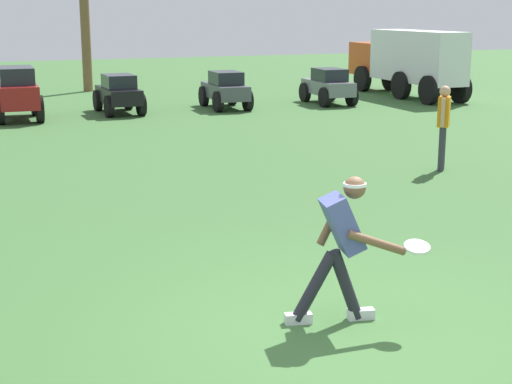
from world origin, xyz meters
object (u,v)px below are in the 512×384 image
(parked_car_slot_d, at_px, (17,92))
(parked_car_slot_f, at_px, (225,89))
(frisbee_in_flight, at_px, (417,247))
(parked_car_slot_g, at_px, (328,86))
(frisbee_thrower, at_px, (341,241))
(box_truck, at_px, (408,60))
(teammate_near_sideline, at_px, (444,120))
(parked_car_slot_e, at_px, (119,93))

(parked_car_slot_d, xyz_separation_m, parked_car_slot_f, (5.96, 0.15, -0.18))
(frisbee_in_flight, xyz_separation_m, parked_car_slot_g, (7.35, 15.87, -0.20))
(frisbee_in_flight, bearing_deg, frisbee_thrower, 151.16)
(parked_car_slot_g, relative_size, box_truck, 0.38)
(teammate_near_sideline, height_order, parked_car_slot_e, teammate_near_sideline)
(frisbee_thrower, distance_m, parked_car_slot_d, 15.61)
(frisbee_thrower, bearing_deg, box_truck, 55.19)
(teammate_near_sideline, xyz_separation_m, parked_car_slot_f, (-0.52, 10.09, -0.38))
(parked_car_slot_e, height_order, parked_car_slot_f, same)
(parked_car_slot_e, bearing_deg, parked_car_slot_g, -2.43)
(parked_car_slot_e, relative_size, box_truck, 0.37)
(box_truck, bearing_deg, frisbee_in_flight, -122.79)
(frisbee_thrower, xyz_separation_m, teammate_near_sideline, (5.14, 5.60, 0.14))
(parked_car_slot_f, bearing_deg, parked_car_slot_e, 177.87)
(teammate_near_sideline, height_order, parked_car_slot_g, teammate_near_sideline)
(teammate_near_sideline, bearing_deg, parked_car_slot_d, 123.10)
(parked_car_slot_f, bearing_deg, parked_car_slot_d, -178.60)
(box_truck, bearing_deg, teammate_near_sideline, -120.09)
(parked_car_slot_d, xyz_separation_m, parked_car_slot_g, (9.32, -0.01, -0.18))
(frisbee_thrower, bearing_deg, parked_car_slot_g, 62.84)
(teammate_near_sideline, height_order, parked_car_slot_d, teammate_near_sideline)
(parked_car_slot_e, xyz_separation_m, box_truck, (9.93, 0.55, 0.67))
(frisbee_thrower, bearing_deg, teammate_near_sideline, 47.44)
(frisbee_in_flight, bearing_deg, parked_car_slot_g, 65.14)
(frisbee_thrower, relative_size, teammate_near_sideline, 0.91)
(teammate_near_sideline, distance_m, parked_car_slot_d, 11.88)
(parked_car_slot_d, bearing_deg, parked_car_slot_f, 1.40)
(frisbee_thrower, xyz_separation_m, frisbee_in_flight, (0.62, -0.34, -0.03))
(parked_car_slot_d, relative_size, parked_car_slot_e, 1.08)
(parked_car_slot_g, bearing_deg, parked_car_slot_d, 179.92)
(frisbee_in_flight, relative_size, box_truck, 0.05)
(teammate_near_sideline, bearing_deg, frisbee_thrower, -132.56)
(teammate_near_sideline, bearing_deg, frisbee_in_flight, -127.31)
(parked_car_slot_d, height_order, parked_car_slot_e, parked_car_slot_d)
(frisbee_thrower, height_order, teammate_near_sideline, teammate_near_sideline)
(frisbee_in_flight, bearing_deg, parked_car_slot_d, 97.04)
(frisbee_thrower, height_order, parked_car_slot_f, frisbee_thrower)
(frisbee_thrower, xyz_separation_m, box_truck, (11.38, 16.36, 0.44))
(frisbee_in_flight, relative_size, parked_car_slot_f, 0.13)
(parked_car_slot_d, bearing_deg, box_truck, 3.66)
(frisbee_in_flight, distance_m, teammate_near_sideline, 7.47)
(frisbee_thrower, xyz_separation_m, parked_car_slot_e, (1.44, 15.81, -0.23))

